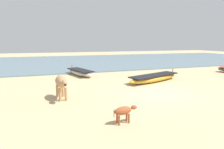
{
  "coord_description": "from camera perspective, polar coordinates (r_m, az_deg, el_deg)",
  "views": [
    {
      "loc": [
        -5.26,
        -8.2,
        2.61
      ],
      "look_at": [
        -1.58,
        2.68,
        0.6
      ],
      "focal_mm": 30.01,
      "sensor_mm": 36.0,
      "label": 1
    }
  ],
  "objects": [
    {
      "name": "ground",
      "position": [
        10.09,
        13.55,
        -5.35
      ],
      "size": [
        80.0,
        80.0,
        0.0
      ],
      "primitive_type": "plane",
      "color": "tan"
    },
    {
      "name": "sea_water",
      "position": [
        26.04,
        -6.96,
        4.18
      ],
      "size": [
        60.0,
        20.0,
        0.08
      ],
      "primitive_type": "cube",
      "color": "slate",
      "rests_on": "ground"
    },
    {
      "name": "fishing_boat_1",
      "position": [
        12.73,
        12.75,
        -0.96
      ],
      "size": [
        4.49,
        2.35,
        0.67
      ],
      "rotation": [
        0.0,
        0.0,
        0.33
      ],
      "color": "gold",
      "rests_on": "ground"
    },
    {
      "name": "fishing_boat_3",
      "position": [
        14.92,
        -9.65,
        0.7
      ],
      "size": [
        1.91,
        3.45,
        0.66
      ],
      "rotation": [
        0.0,
        0.0,
        1.88
      ],
      "color": "beige",
      "rests_on": "ground"
    },
    {
      "name": "cow_adult_tan",
      "position": [
        8.83,
        -15.21,
        -2.42
      ],
      "size": [
        0.62,
        1.66,
        1.08
      ],
      "rotation": [
        0.0,
        0.0,
        4.83
      ],
      "color": "tan",
      "rests_on": "ground"
    },
    {
      "name": "calf_near_rust",
      "position": [
        6.15,
        3.64,
        -11.1
      ],
      "size": [
        0.87,
        0.34,
        0.57
      ],
      "rotation": [
        0.0,
        0.0,
        0.16
      ],
      "color": "#9E4C28",
      "rests_on": "ground"
    }
  ]
}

